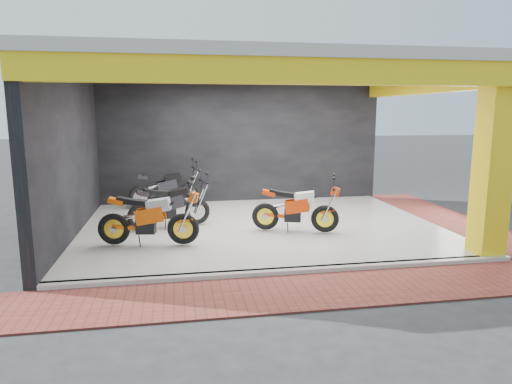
% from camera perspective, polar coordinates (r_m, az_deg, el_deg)
% --- Properties ---
extents(ground, '(80.00, 80.00, 0.00)m').
position_cam_1_polar(ground, '(8.71, 3.01, -7.92)').
color(ground, '#2D2D30').
rests_on(ground, ground).
extents(showroom_floor, '(8.00, 6.00, 0.10)m').
position_cam_1_polar(showroom_floor, '(10.58, 0.58, -4.38)').
color(showroom_floor, silver).
rests_on(showroom_floor, ground).
extents(showroom_ceiling, '(8.40, 6.40, 0.20)m').
position_cam_1_polar(showroom_ceiling, '(10.28, 0.61, 15.15)').
color(showroom_ceiling, beige).
rests_on(showroom_ceiling, corner_column).
extents(back_wall, '(8.20, 0.20, 3.50)m').
position_cam_1_polar(back_wall, '(13.34, -1.86, 6.03)').
color(back_wall, black).
rests_on(back_wall, ground).
extents(left_wall, '(0.20, 6.20, 3.50)m').
position_cam_1_polar(left_wall, '(10.35, -22.38, 4.11)').
color(left_wall, black).
rests_on(left_wall, ground).
extents(corner_column, '(0.50, 0.50, 3.50)m').
position_cam_1_polar(corner_column, '(9.28, 27.48, 3.13)').
color(corner_column, yellow).
rests_on(corner_column, ground).
extents(header_beam_front, '(8.40, 0.30, 0.40)m').
position_cam_1_polar(header_beam_front, '(7.34, 5.06, 14.81)').
color(header_beam_front, yellow).
rests_on(header_beam_front, corner_column).
extents(header_beam_right, '(0.30, 6.40, 0.40)m').
position_cam_1_polar(header_beam_right, '(11.68, 20.78, 12.43)').
color(header_beam_right, yellow).
rests_on(header_beam_right, corner_column).
extents(floor_kerb, '(8.00, 0.20, 0.10)m').
position_cam_1_polar(floor_kerb, '(7.76, 4.72, -9.85)').
color(floor_kerb, silver).
rests_on(floor_kerb, ground).
extents(paver_front, '(9.00, 1.40, 0.03)m').
position_cam_1_polar(paver_front, '(7.07, 6.35, -12.21)').
color(paver_front, brown).
rests_on(paver_front, ground).
extents(paver_right, '(1.40, 7.00, 0.03)m').
position_cam_1_polar(paver_right, '(12.38, 23.03, -3.23)').
color(paver_right, brown).
rests_on(paver_right, ground).
extents(moto_hero, '(2.12, 1.36, 1.22)m').
position_cam_1_polar(moto_hero, '(9.82, 8.66, -1.69)').
color(moto_hero, '#E83809').
rests_on(moto_hero, showroom_floor).
extents(moto_row_a, '(2.18, 1.10, 1.27)m').
position_cam_1_polar(moto_row_a, '(8.93, -9.14, -2.70)').
color(moto_row_a, '#E05109').
rests_on(moto_row_a, showroom_floor).
extents(moto_row_b, '(2.10, 1.19, 1.21)m').
position_cam_1_polar(moto_row_b, '(10.49, -7.37, -0.92)').
color(moto_row_b, black).
rests_on(moto_row_b, showroom_floor).
extents(moto_row_d, '(2.13, 1.07, 1.25)m').
position_cam_1_polar(moto_row_d, '(12.69, -8.35, 1.05)').
color(moto_row_d, black).
rests_on(moto_row_d, showroom_floor).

